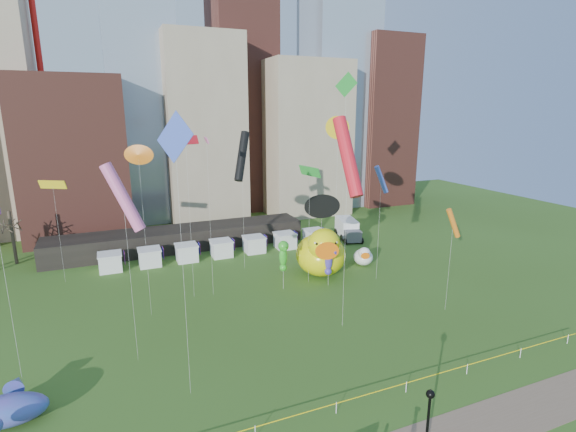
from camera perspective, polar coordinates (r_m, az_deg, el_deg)
name	(u,v)px	position (r m, az deg, el deg)	size (l,w,h in m)	color
ground	(336,413)	(33.64, 6.36, -24.40)	(160.00, 160.00, 0.00)	#36571B
skyline	(190,106)	(85.35, -12.73, 13.98)	(101.00, 23.00, 68.00)	brown
pavilion	(180,238)	(68.27, -14.09, -2.89)	(38.00, 6.00, 3.20)	black
vendor_tents	(222,249)	(63.69, -8.74, -4.30)	(33.24, 2.80, 2.40)	white
caution_tape	(336,405)	(33.23, 6.40, -23.48)	(50.00, 0.06, 0.90)	white
big_duck	(321,252)	(55.39, 4.42, -4.80)	(8.38, 9.59, 6.75)	yellow
small_duck	(363,256)	(60.24, 9.90, -5.25)	(3.69, 3.99, 2.78)	white
seahorse_green	(283,253)	(50.61, -0.60, -4.95)	(1.51, 1.75, 6.02)	silver
seahorse_purple	(329,258)	(52.19, 5.43, -5.50)	(1.62, 1.80, 5.06)	silver
whale_inflatable	(8,408)	(37.42, -32.99, -20.46)	(5.30, 6.66, 2.28)	#5D3EA9
lamppost	(428,417)	(29.46, 17.99, -23.90)	(0.52, 0.52, 5.01)	black
box_truck	(348,229)	(72.42, 7.86, -1.65)	(4.38, 7.68, 3.08)	white
kite_0	(186,141)	(47.21, -13.34, 9.55)	(2.97, 1.61, 18.12)	silver
kite_1	(207,142)	(47.38, -10.67, 9.51)	(0.55, 2.13, 17.95)	silver
kite_2	(322,206)	(54.03, 4.49, 1.31)	(3.05, 1.09, 10.61)	silver
kite_3	(310,172)	(50.77, 2.87, 5.84)	(1.15, 3.80, 14.34)	silver
kite_4	(338,128)	(54.13, 6.62, 11.47)	(1.04, 2.80, 20.03)	silver
kite_5	(381,180)	(52.90, 12.19, 4.71)	(2.05, 0.72, 14.39)	silver
kite_6	(138,155)	(43.94, -19.11, 7.57)	(1.84, 1.03, 17.54)	silver
kite_8	(348,157)	(39.52, 7.88, 7.71)	(1.57, 4.33, 20.27)	silver
kite_9	(123,198)	(35.98, -20.90, 2.28)	(3.31, 2.36, 16.90)	silver
kite_10	(242,156)	(55.36, -6.10, 7.82)	(3.14, 3.53, 18.17)	silver
kite_11	(346,88)	(58.55, 7.68, 16.33)	(3.20, 0.22, 25.49)	silver
kite_12	(53,185)	(57.80, -28.59, 3.61)	(3.12, 2.09, 12.74)	silver
kite_13	(175,141)	(29.46, -14.64, 9.49)	(1.96, 2.82, 20.74)	silver
kite_14	(453,223)	(47.01, 20.93, -0.89)	(1.91, 0.74, 11.15)	silver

